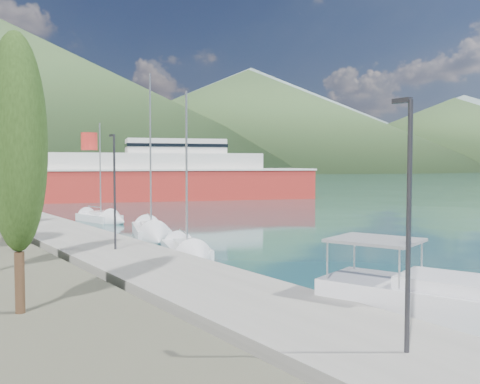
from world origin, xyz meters
TOP-DOWN VIEW (x-y plane):
  - quay at (-9.00, 26.00)m, footprint 5.00×88.00m
  - hills_far at (138.59, 618.73)m, footprint 1480.00×900.00m
  - hills_near at (98.04, 372.50)m, footprint 1010.00×520.00m
  - lamp_posts at (-9.00, 15.17)m, footprint 0.15×45.85m
  - sailboat_near at (-5.20, 11.07)m, footprint 4.21×7.43m
  - sailboat_mid at (-3.31, 19.94)m, footprint 5.16×9.14m
  - sailboat_far at (-2.01, 32.13)m, footprint 3.35×7.01m
  - ferry at (13.40, 59.58)m, footprint 52.88×27.59m

SIDE VIEW (x-z plane):
  - sailboat_near at x=-5.20m, z-range -4.84..5.40m
  - sailboat_far at x=-2.01m, z-range -4.66..5.23m
  - sailboat_mid at x=-3.31m, z-range -6.08..6.69m
  - quay at x=-9.00m, z-range 0.00..0.80m
  - ferry at x=13.40m, z-range -2.03..8.33m
  - lamp_posts at x=-9.00m, z-range 1.05..7.11m
  - hills_near at x=98.04m, z-range -8.32..106.68m
  - hills_far at x=138.59m, z-range -12.61..167.39m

